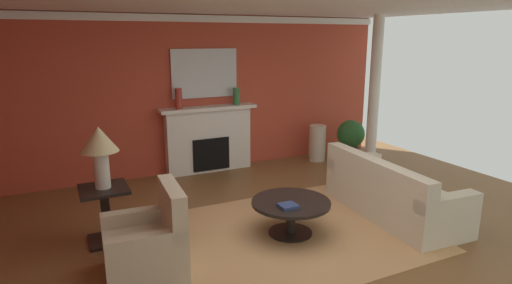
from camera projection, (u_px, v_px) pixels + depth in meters
ground_plane at (290, 241)px, 5.24m from camera, size 9.13×9.13×0.00m
wall_fireplace at (200, 94)px, 7.84m from camera, size 7.62×0.12×2.85m
crown_moulding at (199, 19)px, 7.45m from camera, size 7.62×0.08×0.12m
area_rug at (290, 233)px, 5.44m from camera, size 3.25×2.65×0.01m
fireplace at (209, 141)px, 7.89m from camera, size 1.80×0.35×1.23m
mantel_mirror at (205, 73)px, 7.70m from camera, size 1.24×0.04×0.88m
sofa at (391, 195)px, 5.95m from camera, size 1.02×2.15×0.85m
armchair_near_window at (148, 246)px, 4.48m from camera, size 0.85×0.85×0.95m
coffee_table at (291, 209)px, 5.36m from camera, size 1.00×1.00×0.45m
side_table at (106, 211)px, 5.16m from camera, size 0.56×0.56×0.70m
table_lamp at (100, 145)px, 4.96m from camera, size 0.44×0.44×0.75m
vase_mantel_right at (236, 96)px, 7.89m from camera, size 0.13×0.13×0.31m
vase_mantel_left at (179, 99)px, 7.42m from camera, size 0.12×0.12×0.36m
vase_tall_corner at (317, 143)px, 8.62m from camera, size 0.33×0.33×0.73m
book_red_cover at (288, 206)px, 5.13m from camera, size 0.21×0.20×0.04m
potted_plant at (351, 137)px, 8.59m from camera, size 0.56×0.56×0.83m
column_white at (374, 94)px, 7.92m from camera, size 0.20×0.20×2.85m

